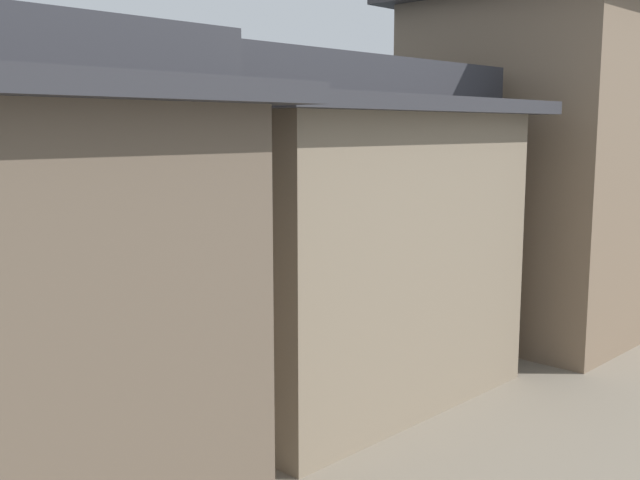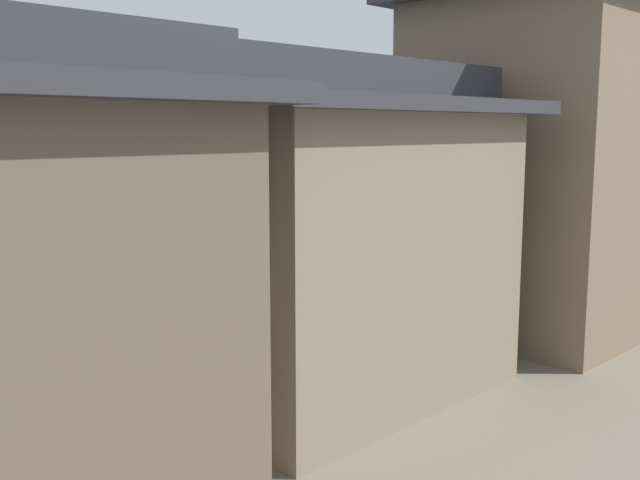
# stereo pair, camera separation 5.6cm
# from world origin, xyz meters

# --- Properties ---
(boat_moored_nearest) EXTENTS (4.20, 1.23, 0.75)m
(boat_moored_nearest) POSITION_xyz_m (-6.67, 23.57, 0.27)
(boat_moored_nearest) COLOR #232326
(boat_moored_nearest) RESTS_ON ground
(boat_moored_second) EXTENTS (3.76, 3.42, 0.45)m
(boat_moored_second) POSITION_xyz_m (3.05, 22.59, 0.15)
(boat_moored_second) COLOR #232326
(boat_moored_second) RESTS_ON ground
(boat_moored_third) EXTENTS (1.06, 3.51, 0.52)m
(boat_moored_third) POSITION_xyz_m (-4.88, 40.25, 0.18)
(boat_moored_third) COLOR brown
(boat_moored_third) RESTS_ON ground
(house_waterfront_second) EXTENTS (5.32, 7.03, 6.14)m
(house_waterfront_second) POSITION_xyz_m (10.71, 9.58, 3.59)
(house_waterfront_second) COLOR #7F705B
(house_waterfront_second) RESTS_ON riverbank_right
(house_waterfront_tall) EXTENTS (6.19, 6.59, 8.74)m
(house_waterfront_tall) POSITION_xyz_m (11.14, 16.60, 4.89)
(house_waterfront_tall) COLOR #75604C
(house_waterfront_tall) RESTS_ON riverbank_right
(mooring_post_dock_near) EXTENTS (0.20, 0.20, 0.95)m
(mooring_post_dock_near) POSITION_xyz_m (8.07, 6.00, 1.06)
(mooring_post_dock_near) COLOR #473828
(mooring_post_dock_near) RESTS_ON riverbank_right
(mooring_post_dock_mid) EXTENTS (0.20, 0.20, 0.72)m
(mooring_post_dock_mid) POSITION_xyz_m (8.07, 14.63, 0.95)
(mooring_post_dock_mid) COLOR #473828
(mooring_post_dock_mid) RESTS_ON riverbank_right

